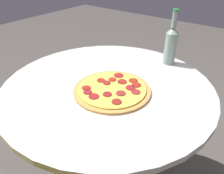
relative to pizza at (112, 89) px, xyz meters
The scene contains 3 objects.
table 0.18m from the pizza, 32.06° to the right, with size 0.95×0.95×0.77m.
pizza is the anchor object (origin of this frame).
beer_bottle 0.42m from the pizza, 100.12° to the right, with size 0.06×0.06×0.28m.
Camera 1 is at (-0.53, 0.66, 1.28)m, focal length 35.00 mm.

